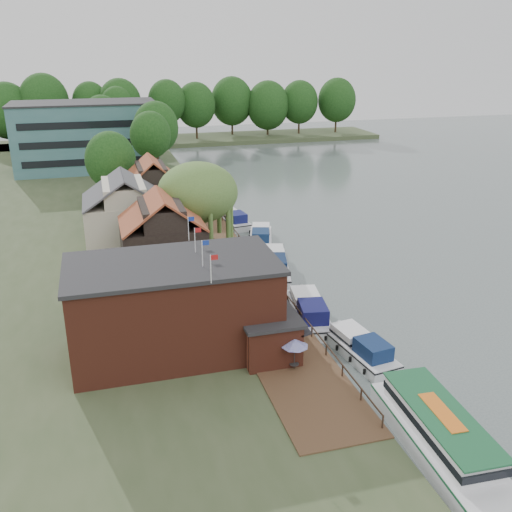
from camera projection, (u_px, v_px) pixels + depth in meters
ground at (361, 329)px, 49.10m from camera, size 260.00×260.00×0.00m
land_bank at (27, 231)px, 72.88m from camera, size 50.00×140.00×1.00m
quay_deck at (242, 283)px, 55.72m from camera, size 6.00×50.00×0.10m
quay_rail at (267, 275)px, 56.70m from camera, size 0.20×49.00×1.00m
pub at (201, 304)px, 43.02m from camera, size 20.00×11.00×7.30m
hotel_block at (86, 136)px, 104.13m from camera, size 25.40×12.40×12.30m
cottage_a at (163, 236)px, 56.08m from camera, size 8.60×7.60×8.50m
cottage_b at (125, 212)px, 64.34m from camera, size 9.60×8.60×8.50m
cottage_c at (152, 191)px, 73.46m from camera, size 7.60×7.60×8.50m
willow at (198, 210)px, 61.39m from camera, size 8.60×8.60×10.43m
umbrella_0 at (294, 354)px, 40.69m from camera, size 1.98×1.98×2.38m
umbrella_1 at (291, 333)px, 43.64m from camera, size 2.29×2.29×2.38m
umbrella_2 at (273, 318)px, 46.07m from camera, size 2.22×2.22×2.38m
umbrella_3 at (272, 309)px, 47.58m from camera, size 1.95×1.95×2.38m
umbrella_4 at (265, 292)px, 50.89m from camera, size 2.00×2.00×2.38m
umbrella_5 at (255, 280)px, 53.36m from camera, size 2.41×2.41×2.38m
umbrella_6 at (246, 264)px, 57.30m from camera, size 1.96×1.96×2.38m
cruiser_0 at (360, 344)px, 44.40m from camera, size 4.17×9.36×2.16m
cruiser_1 at (309, 308)px, 50.24m from camera, size 4.86×10.38×2.42m
cruiser_2 at (273, 263)px, 60.22m from camera, size 6.05×11.41×2.68m
cruiser_3 at (261, 235)px, 69.59m from camera, size 5.57×9.79×2.24m
cruiser_4 at (233, 217)px, 76.88m from camera, size 4.11×9.21×2.11m
tour_boat at (445, 438)px, 33.31m from camera, size 4.33×13.34×2.87m
swan at (391, 410)px, 37.90m from camera, size 0.44×0.44×0.44m
bank_tree_0 at (112, 171)px, 78.42m from camera, size 6.87×6.87×11.03m
bank_tree_1 at (152, 153)px, 87.75m from camera, size 6.24×6.24×12.56m
bank_tree_2 at (157, 141)px, 96.44m from camera, size 7.55×7.55×13.17m
bank_tree_3 at (140, 130)px, 112.38m from camera, size 8.23×8.23×11.99m
bank_tree_4 at (103, 125)px, 117.84m from camera, size 7.54×7.54×12.28m
bank_tree_5 at (118, 116)px, 128.53m from camera, size 7.12×7.12×13.19m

